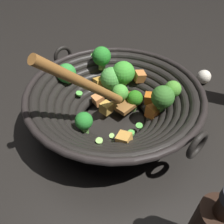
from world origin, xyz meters
name	(u,v)px	position (x,y,z in m)	size (l,w,h in m)	color
ground_plane	(114,123)	(0.00, 0.00, 0.00)	(4.00, 4.00, 0.00)	black
wok	(114,100)	(0.00, 0.00, 0.07)	(0.39, 0.39, 0.24)	black
garlic_bulb	(204,77)	(-0.23, 0.22, 0.02)	(0.04, 0.04, 0.04)	silver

